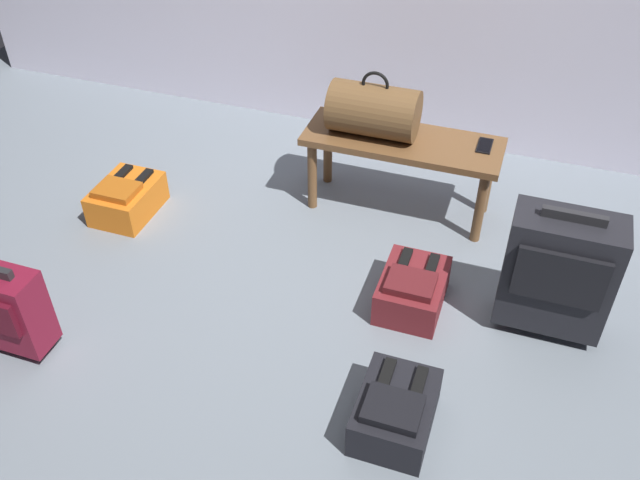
{
  "coord_description": "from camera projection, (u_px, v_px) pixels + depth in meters",
  "views": [
    {
      "loc": [
        0.68,
        -2.16,
        2.24
      ],
      "look_at": [
        -0.1,
        0.11,
        0.25
      ],
      "focal_mm": 38.6,
      "sensor_mm": 36.0,
      "label": 1
    }
  ],
  "objects": [
    {
      "name": "suitcase_upright_charcoal",
      "position": [
        558.0,
        272.0,
        2.85
      ],
      "size": [
        0.45,
        0.25,
        0.63
      ],
      "color": "black",
      "rests_on": "ground"
    },
    {
      "name": "ground_plane",
      "position": [
        333.0,
        301.0,
        3.17
      ],
      "size": [
        6.6,
        6.6,
        0.0
      ],
      "primitive_type": "plane",
      "color": "slate"
    },
    {
      "name": "suitcase_small_burgundy",
      "position": [
        6.0,
        308.0,
        2.81
      ],
      "size": [
        0.32,
        0.19,
        0.46
      ],
      "color": "maroon",
      "rests_on": "ground"
    },
    {
      "name": "backpack_dark",
      "position": [
        395.0,
        411.0,
        2.59
      ],
      "size": [
        0.28,
        0.38,
        0.21
      ],
      "color": "black",
      "rests_on": "ground"
    },
    {
      "name": "bench",
      "position": [
        402.0,
        150.0,
        3.5
      ],
      "size": [
        1.0,
        0.36,
        0.44
      ],
      "color": "brown",
      "rests_on": "ground"
    },
    {
      "name": "duffel_bag_brown",
      "position": [
        374.0,
        110.0,
        3.41
      ],
      "size": [
        0.44,
        0.26,
        0.34
      ],
      "color": "brown",
      "rests_on": "bench"
    },
    {
      "name": "cell_phone",
      "position": [
        485.0,
        146.0,
        3.39
      ],
      "size": [
        0.07,
        0.14,
        0.01
      ],
      "color": "black",
      "rests_on": "bench"
    },
    {
      "name": "backpack_maroon",
      "position": [
        412.0,
        289.0,
        3.1
      ],
      "size": [
        0.28,
        0.38,
        0.21
      ],
      "color": "maroon",
      "rests_on": "ground"
    },
    {
      "name": "backpack_orange",
      "position": [
        127.0,
        198.0,
        3.64
      ],
      "size": [
        0.28,
        0.38,
        0.21
      ],
      "color": "orange",
      "rests_on": "ground"
    }
  ]
}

